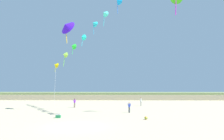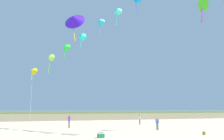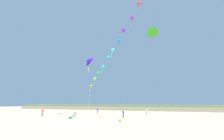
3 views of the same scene
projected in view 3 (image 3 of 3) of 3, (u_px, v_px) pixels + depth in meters
name	position (u px, v px, depth m)	size (l,w,h in m)	color
ground_plane	(67.00, 123.00, 22.72)	(240.00, 240.00, 0.00)	#C1B28E
dune_ridge	(135.00, 108.00, 63.42)	(120.00, 12.40, 2.13)	tan
person_near_left	(43.00, 112.00, 33.57)	(0.48, 0.51, 1.75)	#474C56
person_near_right	(147.00, 111.00, 39.00)	(0.23, 0.60, 1.70)	#474C56
person_mid_center	(123.00, 113.00, 30.32)	(0.51, 0.29, 1.51)	#474C56
person_far_left	(98.00, 111.00, 40.18)	(0.49, 0.44, 1.65)	#726656
kite_banner_string	(115.00, 45.00, 36.91)	(24.81, 19.20, 26.27)	#CDBC0A
large_kite_low_lead	(88.00, 61.00, 38.99)	(3.28, 3.09, 4.28)	#4616E1
large_kite_mid_trail	(152.00, 33.00, 30.21)	(2.34, 1.78, 3.80)	#3EC41A
beach_cooler	(71.00, 117.00, 28.55)	(0.58, 0.41, 0.46)	#23844C
beach_ball	(120.00, 120.00, 23.88)	(0.36, 0.36, 0.36)	orange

